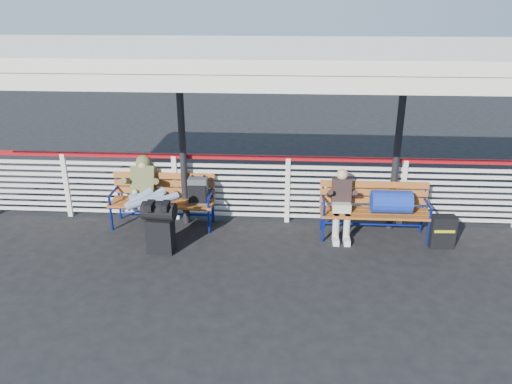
# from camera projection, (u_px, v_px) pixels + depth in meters

# --- Properties ---
(ground) EXTENTS (60.00, 60.00, 0.00)m
(ground) POSITION_uv_depth(u_px,v_px,m) (286.00, 276.00, 7.25)
(ground) COLOR black
(ground) RESTS_ON ground
(fence) EXTENTS (12.08, 0.08, 1.24)m
(fence) POSITION_uv_depth(u_px,v_px,m) (288.00, 187.00, 8.78)
(fence) COLOR silver
(fence) RESTS_ON ground
(canopy) EXTENTS (12.60, 3.60, 3.16)m
(canopy) POSITION_uv_depth(u_px,v_px,m) (291.00, 54.00, 6.96)
(canopy) COLOR silver
(canopy) RESTS_ON ground
(luggage_stack) EXTENTS (0.54, 0.33, 0.85)m
(luggage_stack) POSITION_uv_depth(u_px,v_px,m) (160.00, 225.00, 7.78)
(luggage_stack) COLOR black
(luggage_stack) RESTS_ON ground
(bench_left) EXTENTS (1.80, 0.56, 0.93)m
(bench_left) POSITION_uv_depth(u_px,v_px,m) (174.00, 194.00, 8.67)
(bench_left) COLOR #AA6C20
(bench_left) RESTS_ON ground
(bench_right) EXTENTS (1.80, 0.56, 0.92)m
(bench_right) POSITION_uv_depth(u_px,v_px,m) (384.00, 203.00, 8.23)
(bench_right) COLOR #AA6C20
(bench_right) RESTS_ON ground
(traveler_man) EXTENTS (0.93, 1.57, 0.77)m
(traveler_man) POSITION_uv_depth(u_px,v_px,m) (148.00, 194.00, 8.31)
(traveler_man) COLOR #7D8FA9
(traveler_man) RESTS_ON ground
(companion_person) EXTENTS (0.32, 0.66, 1.15)m
(companion_person) POSITION_uv_depth(u_px,v_px,m) (341.00, 203.00, 8.27)
(companion_person) COLOR #B5B1A4
(companion_person) RESTS_ON ground
(suitcase_side) EXTENTS (0.40, 0.25, 0.54)m
(suitcase_side) POSITION_uv_depth(u_px,v_px,m) (442.00, 231.00, 8.02)
(suitcase_side) COLOR black
(suitcase_side) RESTS_ON ground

